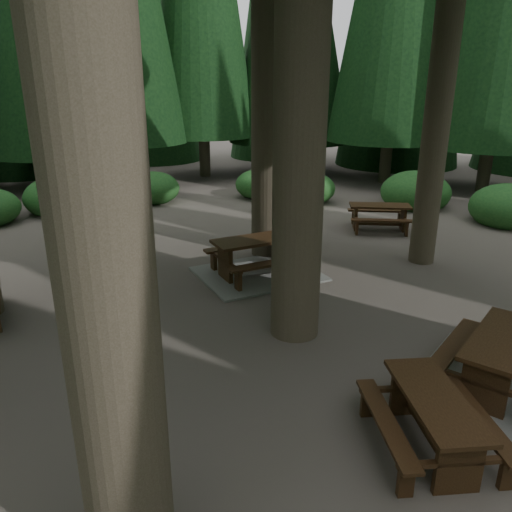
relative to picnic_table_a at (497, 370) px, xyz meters
name	(u,v)px	position (x,y,z in m)	size (l,w,h in m)	color
ground	(259,347)	(-2.54, 2.57, -0.29)	(80.00, 80.00, 0.00)	#594F48
picnic_table_a	(497,370)	(0.00, 0.00, 0.00)	(3.08, 2.89, 0.83)	gray
picnic_table_c	(258,262)	(-1.08, 5.51, 0.03)	(2.62, 2.17, 0.88)	gray
picnic_table_d	(379,213)	(3.81, 7.23, 0.22)	(2.23, 2.12, 0.76)	#321C0F
picnic_table_f	(433,414)	(-1.80, -0.54, 0.20)	(1.89, 2.08, 0.74)	#321C0F
shrub_ring	(275,300)	(-1.84, 3.32, 0.11)	(23.86, 24.64, 1.49)	#1E5823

